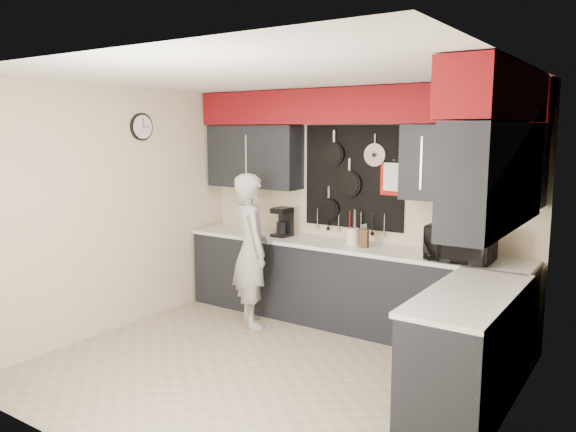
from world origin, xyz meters
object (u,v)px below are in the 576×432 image
Objects in this scene: knife_block at (364,238)px; utensil_crock at (353,236)px; coffee_maker at (283,221)px; person at (251,250)px; microwave at (460,243)px.

utensil_crock is (-0.18, 0.09, -0.01)m from knife_block.
coffee_maker is (-1.07, 0.05, 0.08)m from knife_block.
knife_block is 0.58× the size of coffee_maker.
utensil_crock is at bearing -108.37° from person.
coffee_maker is (-0.89, -0.04, 0.09)m from utensil_crock.
coffee_maker is (-2.09, 0.09, 0.01)m from microwave.
microwave is at bearing 0.39° from coffee_maker.
microwave is 2.10m from coffee_maker.
microwave is 3.47× the size of utensil_crock.
microwave is 1.03m from knife_block.
person is (-2.13, -0.47, -0.24)m from microwave.
knife_block is (-1.03, 0.03, -0.07)m from microwave.
person is (-0.04, -0.56, -0.25)m from coffee_maker.
coffee_maker is at bearing -55.36° from person.
person reaches higher than utensil_crock.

